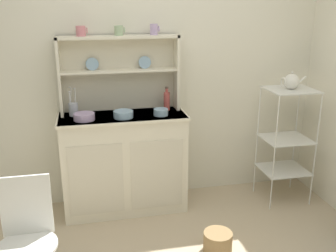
{
  "coord_description": "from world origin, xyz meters",
  "views": [
    {
      "loc": [
        -0.6,
        -1.89,
        1.85
      ],
      "look_at": [
        0.06,
        1.12,
        0.85
      ],
      "focal_mm": 41.76,
      "sensor_mm": 36.0,
      "label": 1
    }
  ],
  "objects_px": {
    "wire_chair": "(27,232)",
    "floor_basket": "(218,242)",
    "bakers_rack": "(287,132)",
    "porcelain_teapot": "(292,81)",
    "hutch_cabinet": "(124,162)",
    "bowl_mixing_large": "(84,117)",
    "cup_rose_0": "(81,31)",
    "utensil_jar": "(73,109)",
    "jam_bottle": "(167,101)",
    "hutch_shelf_unit": "(119,67)"
  },
  "relations": [
    {
      "from": "cup_rose_0",
      "to": "bowl_mixing_large",
      "type": "xyz_separation_m",
      "value": [
        -0.02,
        -0.2,
        -0.68
      ]
    },
    {
      "from": "bakers_rack",
      "to": "wire_chair",
      "type": "distance_m",
      "value": 2.41
    },
    {
      "from": "wire_chair",
      "to": "jam_bottle",
      "type": "distance_m",
      "value": 1.68
    },
    {
      "from": "hutch_cabinet",
      "to": "bakers_rack",
      "type": "height_order",
      "value": "bakers_rack"
    },
    {
      "from": "utensil_jar",
      "to": "porcelain_teapot",
      "type": "xyz_separation_m",
      "value": [
        1.92,
        -0.21,
        0.2
      ]
    },
    {
      "from": "wire_chair",
      "to": "floor_basket",
      "type": "height_order",
      "value": "wire_chair"
    },
    {
      "from": "hutch_shelf_unit",
      "to": "bakers_rack",
      "type": "relative_size",
      "value": 0.95
    },
    {
      "from": "bakers_rack",
      "to": "bowl_mixing_large",
      "type": "relative_size",
      "value": 6.23
    },
    {
      "from": "bakers_rack",
      "to": "jam_bottle",
      "type": "distance_m",
      "value": 1.16
    },
    {
      "from": "cup_rose_0",
      "to": "floor_basket",
      "type": "bearing_deg",
      "value": -45.74
    },
    {
      "from": "bakers_rack",
      "to": "hutch_cabinet",
      "type": "bearing_deg",
      "value": 174.9
    },
    {
      "from": "jam_bottle",
      "to": "porcelain_teapot",
      "type": "relative_size",
      "value": 0.92
    },
    {
      "from": "hutch_cabinet",
      "to": "wire_chair",
      "type": "bearing_deg",
      "value": -123.23
    },
    {
      "from": "jam_bottle",
      "to": "wire_chair",
      "type": "bearing_deg",
      "value": -133.84
    },
    {
      "from": "hutch_shelf_unit",
      "to": "floor_basket",
      "type": "relative_size",
      "value": 4.68
    },
    {
      "from": "utensil_jar",
      "to": "porcelain_teapot",
      "type": "relative_size",
      "value": 1.1
    },
    {
      "from": "hutch_cabinet",
      "to": "utensil_jar",
      "type": "bearing_deg",
      "value": 169.23
    },
    {
      "from": "hutch_shelf_unit",
      "to": "bowl_mixing_large",
      "type": "height_order",
      "value": "hutch_shelf_unit"
    },
    {
      "from": "hutch_cabinet",
      "to": "hutch_shelf_unit",
      "type": "xyz_separation_m",
      "value": [
        0.0,
        0.16,
        0.83
      ]
    },
    {
      "from": "hutch_cabinet",
      "to": "utensil_jar",
      "type": "relative_size",
      "value": 4.41
    },
    {
      "from": "hutch_shelf_unit",
      "to": "cup_rose_0",
      "type": "distance_m",
      "value": 0.44
    },
    {
      "from": "floor_basket",
      "to": "jam_bottle",
      "type": "relative_size",
      "value": 1.05
    },
    {
      "from": "hutch_shelf_unit",
      "to": "floor_basket",
      "type": "bearing_deg",
      "value": -58.02
    },
    {
      "from": "floor_basket",
      "to": "utensil_jar",
      "type": "xyz_separation_m",
      "value": [
        -1.03,
        0.9,
        0.88
      ]
    },
    {
      "from": "bowl_mixing_large",
      "to": "utensil_jar",
      "type": "height_order",
      "value": "utensil_jar"
    },
    {
      "from": "hutch_cabinet",
      "to": "cup_rose_0",
      "type": "distance_m",
      "value": 1.19
    },
    {
      "from": "wire_chair",
      "to": "floor_basket",
      "type": "bearing_deg",
      "value": 23.91
    },
    {
      "from": "floor_basket",
      "to": "utensil_jar",
      "type": "relative_size",
      "value": 0.88
    },
    {
      "from": "jam_bottle",
      "to": "hutch_cabinet",
      "type": "bearing_deg",
      "value": -168.16
    },
    {
      "from": "wire_chair",
      "to": "jam_bottle",
      "type": "bearing_deg",
      "value": 59.13
    },
    {
      "from": "wire_chair",
      "to": "porcelain_teapot",
      "type": "distance_m",
      "value": 2.49
    },
    {
      "from": "hutch_cabinet",
      "to": "wire_chair",
      "type": "distance_m",
      "value": 1.29
    },
    {
      "from": "hutch_cabinet",
      "to": "bowl_mixing_large",
      "type": "bearing_deg",
      "value": -167.29
    },
    {
      "from": "bakers_rack",
      "to": "porcelain_teapot",
      "type": "distance_m",
      "value": 0.48
    },
    {
      "from": "cup_rose_0",
      "to": "hutch_shelf_unit",
      "type": "bearing_deg",
      "value": 7.77
    },
    {
      "from": "bakers_rack",
      "to": "cup_rose_0",
      "type": "xyz_separation_m",
      "value": [
        -1.81,
        0.26,
        0.93
      ]
    },
    {
      "from": "hutch_shelf_unit",
      "to": "utensil_jar",
      "type": "relative_size",
      "value": 4.12
    },
    {
      "from": "hutch_cabinet",
      "to": "hutch_shelf_unit",
      "type": "distance_m",
      "value": 0.85
    },
    {
      "from": "floor_basket",
      "to": "jam_bottle",
      "type": "bearing_deg",
      "value": 102.66
    },
    {
      "from": "wire_chair",
      "to": "utensil_jar",
      "type": "distance_m",
      "value": 1.27
    },
    {
      "from": "bowl_mixing_large",
      "to": "wire_chair",
      "type": "bearing_deg",
      "value": -110.76
    },
    {
      "from": "bowl_mixing_large",
      "to": "porcelain_teapot",
      "type": "height_order",
      "value": "porcelain_teapot"
    },
    {
      "from": "jam_bottle",
      "to": "hutch_shelf_unit",
      "type": "bearing_deg",
      "value": 169.33
    },
    {
      "from": "bakers_rack",
      "to": "floor_basket",
      "type": "xyz_separation_m",
      "value": [
        -0.89,
        -0.69,
        -0.6
      ]
    },
    {
      "from": "bowl_mixing_large",
      "to": "utensil_jar",
      "type": "bearing_deg",
      "value": 119.84
    },
    {
      "from": "jam_bottle",
      "to": "utensil_jar",
      "type": "height_order",
      "value": "utensil_jar"
    },
    {
      "from": "cup_rose_0",
      "to": "utensil_jar",
      "type": "xyz_separation_m",
      "value": [
        -0.11,
        -0.04,
        -0.65
      ]
    },
    {
      "from": "hutch_cabinet",
      "to": "bowl_mixing_large",
      "type": "distance_m",
      "value": 0.57
    },
    {
      "from": "porcelain_teapot",
      "to": "bakers_rack",
      "type": "bearing_deg",
      "value": 0.0
    },
    {
      "from": "bakers_rack",
      "to": "porcelain_teapot",
      "type": "height_order",
      "value": "porcelain_teapot"
    }
  ]
}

